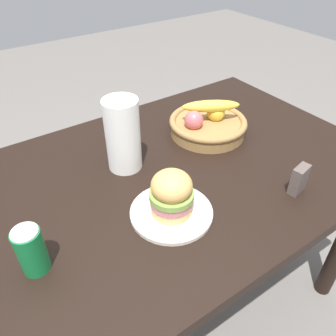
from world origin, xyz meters
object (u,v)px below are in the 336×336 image
soda_can (31,250)px  fruit_basket (208,123)px  sandwich (172,193)px  paper_towel_roll (123,135)px  plate (171,212)px  napkin_holder (299,180)px

soda_can → fruit_basket: bearing=18.2°
sandwich → paper_towel_roll: paper_towel_roll is taller
plate → paper_towel_roll: bearing=89.4°
fruit_basket → sandwich: bearing=-142.5°
plate → napkin_holder: (0.37, -0.13, 0.04)m
fruit_basket → paper_towel_roll: paper_towel_roll is taller
plate → paper_towel_roll: (0.00, 0.27, 0.11)m
plate → napkin_holder: bearing=-20.2°
napkin_holder → sandwich: bearing=148.6°
plate → soda_can: bearing=174.3°
sandwich → napkin_holder: sandwich is taller
paper_towel_roll → sandwich: bearing=-90.6°
sandwich → fruit_basket: sandwich is taller
plate → soda_can: 0.37m
plate → fruit_basket: 0.45m
sandwich → soda_can: (-0.37, 0.04, -0.01)m
soda_can → fruit_basket: (0.72, 0.24, -0.02)m
sandwich → soda_can: 0.37m
plate → paper_towel_roll: size_ratio=0.97×
plate → fruit_basket: bearing=37.5°
soda_can → plate: bearing=-5.7°
plate → soda_can: soda_can is taller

